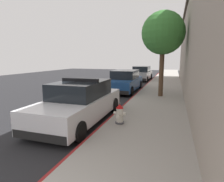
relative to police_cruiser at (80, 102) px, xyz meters
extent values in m
cube|color=#232326|center=(-3.40, 4.14, -0.84)|extent=(33.40, 60.00, 0.20)
cube|color=#9E9991|center=(2.60, 4.14, -0.67)|extent=(2.89, 60.00, 0.14)
cube|color=maroon|center=(1.12, 4.14, -0.67)|extent=(0.08, 60.00, 0.14)
cube|color=black|center=(4.08, -2.40, 2.56)|extent=(0.06, 1.30, 1.10)
cube|color=black|center=(4.08, 5.36, 2.56)|extent=(0.06, 1.30, 1.10)
cube|color=black|center=(4.08, 13.12, 2.56)|extent=(0.06, 1.30, 1.10)
cube|color=white|center=(0.00, -0.04, -0.16)|extent=(1.84, 4.80, 0.76)
cube|color=black|center=(0.00, 0.11, 0.52)|extent=(1.64, 2.50, 0.60)
cube|color=black|center=(0.00, -2.38, -0.42)|extent=(1.76, 0.16, 0.24)
cube|color=black|center=(0.00, 2.30, -0.42)|extent=(1.76, 0.16, 0.24)
cylinder|color=black|center=(-0.86, 1.66, -0.42)|extent=(0.22, 0.64, 0.64)
cylinder|color=black|center=(0.86, 1.66, -0.42)|extent=(0.22, 0.64, 0.64)
cylinder|color=black|center=(-0.86, -1.74, -0.42)|extent=(0.22, 0.64, 0.64)
cylinder|color=black|center=(0.86, -1.74, -0.42)|extent=(0.22, 0.64, 0.64)
cube|color=black|center=(0.00, 0.06, 0.88)|extent=(1.48, 0.20, 0.12)
cube|color=red|center=(-0.35, 0.06, 0.88)|extent=(0.44, 0.18, 0.11)
cube|color=#1E33E0|center=(0.35, 0.06, 0.88)|extent=(0.44, 0.18, 0.11)
cube|color=navy|center=(-0.05, 7.21, -0.16)|extent=(1.84, 4.80, 0.76)
cube|color=black|center=(-0.05, 7.36, 0.52)|extent=(1.64, 2.50, 0.60)
cube|color=black|center=(-0.05, 4.87, -0.42)|extent=(1.76, 0.16, 0.24)
cube|color=black|center=(-0.05, 9.55, -0.42)|extent=(1.76, 0.16, 0.24)
cylinder|color=black|center=(-0.91, 8.91, -0.42)|extent=(0.22, 0.64, 0.64)
cylinder|color=black|center=(0.81, 8.91, -0.42)|extent=(0.22, 0.64, 0.64)
cylinder|color=black|center=(-0.91, 5.51, -0.42)|extent=(0.22, 0.64, 0.64)
cylinder|color=black|center=(0.81, 5.51, -0.42)|extent=(0.22, 0.64, 0.64)
cube|color=#B2B5BA|center=(-0.09, 14.90, -0.16)|extent=(1.84, 4.80, 0.76)
cube|color=black|center=(-0.09, 15.05, 0.52)|extent=(1.64, 2.50, 0.60)
cube|color=black|center=(-0.09, 12.56, -0.42)|extent=(1.76, 0.16, 0.24)
cube|color=black|center=(-0.09, 17.24, -0.42)|extent=(1.76, 0.16, 0.24)
cylinder|color=black|center=(-0.95, 16.60, -0.42)|extent=(0.22, 0.64, 0.64)
cylinder|color=black|center=(0.77, 16.60, -0.42)|extent=(0.22, 0.64, 0.64)
cylinder|color=black|center=(-0.95, 13.20, -0.42)|extent=(0.22, 0.64, 0.64)
cylinder|color=black|center=(0.77, 13.20, -0.42)|extent=(0.22, 0.64, 0.64)
cylinder|color=#4C4C51|center=(1.66, -0.19, -0.57)|extent=(0.32, 0.32, 0.06)
cylinder|color=silver|center=(1.66, -0.19, -0.29)|extent=(0.24, 0.24, 0.50)
cone|color=red|center=(1.66, -0.19, 0.03)|extent=(0.28, 0.28, 0.14)
cylinder|color=#4C4C51|center=(1.66, -0.19, 0.13)|extent=(0.05, 0.05, 0.06)
cylinder|color=silver|center=(1.49, -0.19, -0.23)|extent=(0.10, 0.10, 0.10)
cylinder|color=silver|center=(1.83, -0.19, -0.23)|extent=(0.10, 0.10, 0.10)
cylinder|color=silver|center=(1.66, -0.37, -0.28)|extent=(0.13, 0.12, 0.13)
cylinder|color=brown|center=(2.68, 5.41, 0.84)|extent=(0.28, 0.28, 2.88)
sphere|color=#387A33|center=(2.68, 5.41, 3.16)|extent=(2.52, 2.52, 2.52)
camera|label=1|loc=(3.43, -6.44, 1.70)|focal=30.39mm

